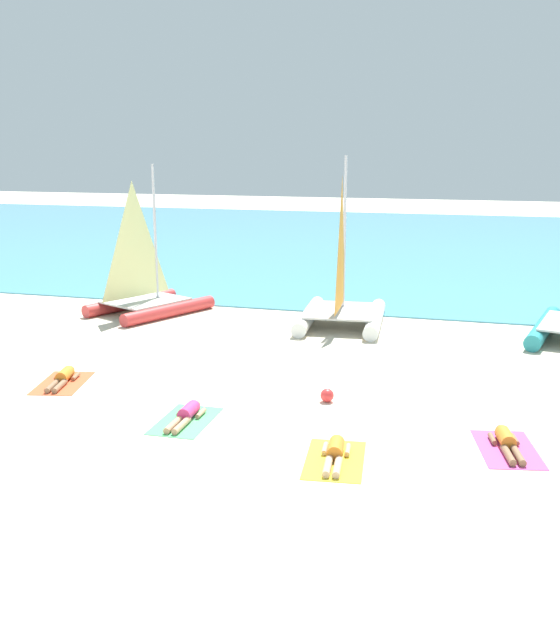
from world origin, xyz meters
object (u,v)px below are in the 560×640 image
at_px(towel_leftmost, 63,383).
at_px(sunbather_center_left, 187,414).
at_px(towel_center_left, 186,421).
at_px(towel_rightmost, 507,449).
at_px(sunbather_leftmost, 63,377).
at_px(sailboat_white, 341,301).
at_px(beach_ball, 327,395).
at_px(sailboat_red, 146,292).
at_px(towel_center_right, 335,460).
at_px(sunbather_rightmost, 507,442).
at_px(sunbather_center_right, 335,452).

distance_m(towel_leftmost, sunbather_center_left, 4.26).
relative_size(towel_center_left, sunbather_center_left, 1.22).
relative_size(towel_leftmost, towel_rightmost, 1.00).
bearing_deg(towel_leftmost, sunbather_leftmost, 102.62).
distance_m(sailboat_white, sunbather_leftmost, 9.64).
relative_size(sunbather_leftmost, beach_ball, 4.93).
relative_size(sailboat_red, towel_center_right, 2.73).
xyz_separation_m(sunbather_leftmost, sunbather_rightmost, (10.67, -1.27, 0.00)).
distance_m(sunbather_center_right, beach_ball, 3.20).
height_order(towel_center_right, sunbather_center_right, sunbather_center_right).
height_order(sailboat_red, sunbather_center_right, sailboat_red).
bearing_deg(sunbather_leftmost, towel_center_left, -34.86).
height_order(sailboat_white, sunbather_leftmost, sailboat_white).
bearing_deg(towel_center_left, sunbather_center_left, 91.16).
height_order(sailboat_white, towel_leftmost, sailboat_white).
xyz_separation_m(towel_rightmost, sunbather_rightmost, (-0.01, 0.07, 0.13)).
bearing_deg(sunbather_center_right, sunbather_center_left, 155.68).
distance_m(sunbather_center_left, sunbather_center_right, 3.68).
bearing_deg(sunbather_center_left, beach_ball, 35.14).
distance_m(sunbather_leftmost, towel_rightmost, 10.76).
relative_size(towel_leftmost, sunbather_leftmost, 1.22).
relative_size(sunbather_leftmost, sunbather_center_right, 0.99).
distance_m(sailboat_red, sunbather_rightmost, 15.07).
bearing_deg(beach_ball, towel_leftmost, -175.98).
distance_m(sailboat_red, sunbather_center_right, 13.72).
height_order(sailboat_red, towel_center_right, sailboat_red).
bearing_deg(sunbather_center_left, sailboat_red, 119.07).
bearing_deg(sunbather_rightmost, sailboat_white, 107.48).
relative_size(sailboat_white, sunbather_rightmost, 3.53).
bearing_deg(towel_rightmost, sailboat_red, 143.17).
bearing_deg(sunbather_center_left, sunbather_rightmost, 1.42).
bearing_deg(sunbather_center_left, towel_center_left, -90.00).
height_order(sailboat_white, towel_center_right, sailboat_white).
relative_size(towel_leftmost, beach_ball, 6.01).
height_order(sailboat_red, beach_ball, sailboat_red).
height_order(towel_leftmost, towel_rightmost, same).
bearing_deg(sunbather_center_right, towel_center_left, 156.67).
relative_size(towel_center_left, sunbather_rightmost, 1.22).
distance_m(sunbather_leftmost, sunbather_center_right, 7.98).
height_order(sunbather_center_left, towel_rightmost, sunbather_center_left).
height_order(towel_leftmost, sunbather_center_left, sunbather_center_left).
bearing_deg(towel_rightmost, towel_leftmost, 173.21).
height_order(towel_rightmost, sunbather_rightmost, sunbather_rightmost).
bearing_deg(sunbather_center_right, towel_leftmost, 154.03).
xyz_separation_m(sunbather_center_left, sunbather_rightmost, (6.66, 0.30, 0.00)).
height_order(sunbather_leftmost, sunbather_center_right, same).
height_order(sunbather_leftmost, towel_rightmost, sunbather_leftmost).
height_order(sunbather_center_left, sunbather_rightmost, same).
height_order(sailboat_red, sunbather_center_left, sailboat_red).
height_order(towel_leftmost, beach_ball, beach_ball).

